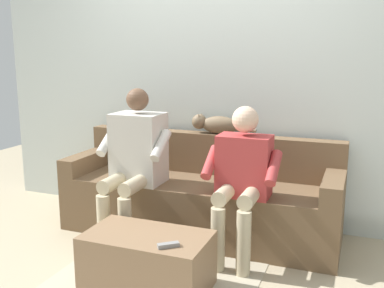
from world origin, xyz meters
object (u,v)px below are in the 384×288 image
(coffee_table, at_px, (147,261))
(person_right_seated, at_px, (135,156))
(couch, at_px, (200,199))
(remote_gray, at_px, (168,245))
(person_left_seated, at_px, (242,174))
(cat_on_backrest, at_px, (215,124))

(coffee_table, distance_m, person_right_seated, 0.95)
(couch, distance_m, person_right_seated, 0.66)
(couch, distance_m, remote_gray, 1.12)
(couch, bearing_deg, person_left_seated, 141.84)
(person_left_seated, relative_size, cat_on_backrest, 1.97)
(couch, height_order, cat_on_backrest, cat_on_backrest)
(coffee_table, bearing_deg, cat_on_backrest, -91.88)
(coffee_table, height_order, person_left_seated, person_left_seated)
(couch, distance_m, person_left_seated, 0.65)
(person_left_seated, relative_size, remote_gray, 8.64)
(couch, relative_size, person_right_seated, 1.86)
(couch, relative_size, cat_on_backrest, 4.00)
(person_right_seated, distance_m, cat_on_backrest, 0.75)
(person_right_seated, relative_size, remote_gray, 9.41)
(person_right_seated, xyz_separation_m, remote_gray, (-0.64, 0.79, -0.31))
(coffee_table, xyz_separation_m, person_left_seated, (-0.44, -0.63, 0.45))
(couch, height_order, remote_gray, couch)
(person_left_seated, height_order, person_right_seated, person_right_seated)
(couch, bearing_deg, person_right_seated, 34.93)
(couch, xyz_separation_m, remote_gray, (-0.20, 1.10, 0.08))
(cat_on_backrest, bearing_deg, coffee_table, 88.12)
(remote_gray, bearing_deg, couch, -119.14)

